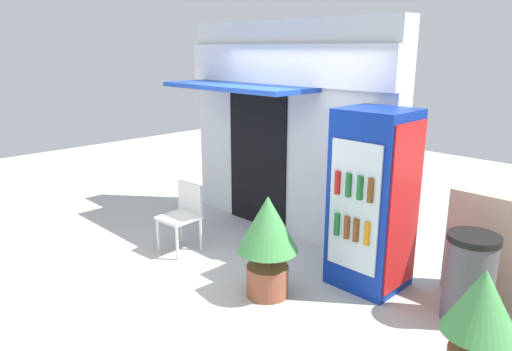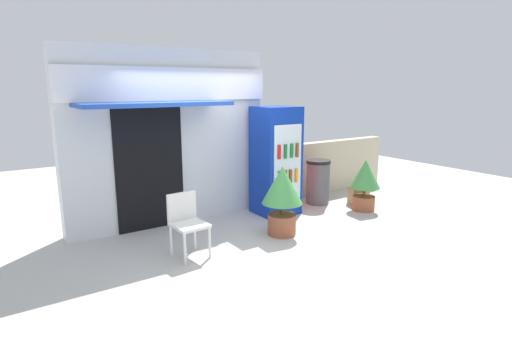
% 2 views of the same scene
% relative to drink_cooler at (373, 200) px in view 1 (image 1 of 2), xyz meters
% --- Properties ---
extents(ground, '(16.00, 16.00, 0.00)m').
position_rel_drink_cooler_xyz_m(ground, '(-1.38, -0.95, -0.96)').
color(ground, beige).
extents(storefront_building, '(3.43, 1.13, 2.86)m').
position_rel_drink_cooler_xyz_m(storefront_building, '(-1.78, 0.58, 0.51)').
color(storefront_building, silver).
rests_on(storefront_building, ground).
extents(drink_cooler, '(0.74, 0.72, 1.92)m').
position_rel_drink_cooler_xyz_m(drink_cooler, '(0.00, 0.00, 0.00)').
color(drink_cooler, '#0C2D9E').
rests_on(drink_cooler, ground).
extents(plastic_chair, '(0.46, 0.47, 0.86)m').
position_rel_drink_cooler_xyz_m(plastic_chair, '(-2.16, -0.88, -0.45)').
color(plastic_chair, silver).
rests_on(plastic_chair, ground).
extents(potted_plant_near_shop, '(0.63, 0.63, 1.08)m').
position_rel_drink_cooler_xyz_m(potted_plant_near_shop, '(-0.60, -0.96, -0.30)').
color(potted_plant_near_shop, '#995138').
rests_on(potted_plant_near_shop, ground).
extents(potted_plant_curbside, '(0.56, 0.56, 0.95)m').
position_rel_drink_cooler_xyz_m(potted_plant_curbside, '(1.45, -0.79, -0.39)').
color(potted_plant_curbside, '#995138').
rests_on(potted_plant_curbside, ground).
extents(trash_bin, '(0.47, 0.47, 0.86)m').
position_rel_drink_cooler_xyz_m(trash_bin, '(1.05, 0.04, -0.53)').
color(trash_bin, '#595960').
rests_on(trash_bin, ground).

